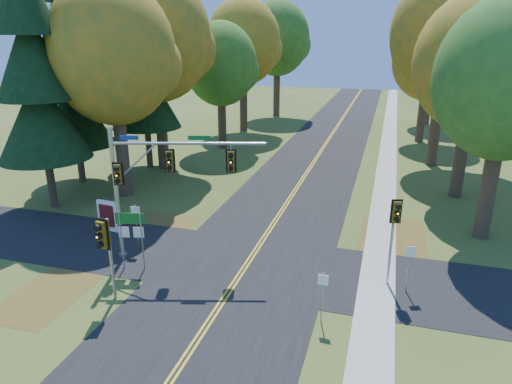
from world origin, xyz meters
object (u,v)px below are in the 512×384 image
(traffic_mast, at_px, (153,177))
(info_kiosk, at_px, (108,216))
(route_sign_cluster, at_px, (131,229))
(east_signal_pole, at_px, (395,221))

(traffic_mast, relative_size, info_kiosk, 3.94)
(route_sign_cluster, distance_m, info_kiosk, 5.31)
(east_signal_pole, height_order, info_kiosk, east_signal_pole)
(east_signal_pole, height_order, route_sign_cluster, east_signal_pole)
(traffic_mast, height_order, info_kiosk, traffic_mast)
(east_signal_pole, xyz_separation_m, info_kiosk, (-15.47, 1.78, -2.24))
(traffic_mast, xyz_separation_m, route_sign_cluster, (-0.64, -1.24, -2.21))
(traffic_mast, distance_m, info_kiosk, 6.01)
(traffic_mast, bearing_deg, east_signal_pole, -12.73)
(traffic_mast, xyz_separation_m, info_kiosk, (-4.38, 2.34, -3.39))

